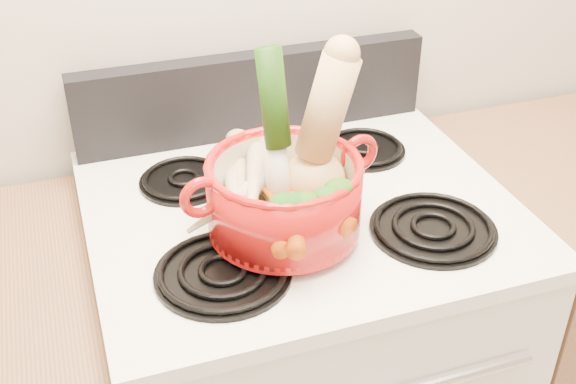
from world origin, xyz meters
name	(u,v)px	position (x,y,z in m)	size (l,w,h in m)	color
cooktop	(300,210)	(0.00, 1.40, 0.93)	(0.78, 0.67, 0.03)	white
control_backsplash	(253,94)	(0.00, 1.70, 1.04)	(0.76, 0.05, 0.18)	black
burner_front_left	(223,271)	(-0.19, 1.24, 0.96)	(0.22, 0.22, 0.02)	black
burner_front_right	(433,227)	(0.19, 1.24, 0.96)	(0.22, 0.22, 0.02)	black
burner_back_left	(184,179)	(-0.19, 1.54, 0.96)	(0.17, 0.17, 0.02)	black
burner_back_right	(364,148)	(0.19, 1.54, 0.96)	(0.17, 0.17, 0.02)	black
dutch_oven	(284,196)	(-0.06, 1.31, 1.03)	(0.26, 0.26, 0.13)	#AD100E
pot_handle_left	(201,197)	(-0.21, 1.29, 1.08)	(0.07, 0.07, 0.02)	#AD100E
pot_handle_right	(359,153)	(0.08, 1.34, 1.08)	(0.07, 0.07, 0.02)	#AD100E
squash	(327,132)	(0.02, 1.33, 1.13)	(0.11, 0.11, 0.27)	#E4B574
leek	(277,133)	(-0.07, 1.33, 1.14)	(0.05, 0.05, 0.30)	silver
ginger	(282,180)	(-0.04, 1.38, 1.02)	(0.09, 0.07, 0.05)	#D4AF82
parsnip_0	(250,200)	(-0.11, 1.34, 1.02)	(0.04, 0.04, 0.23)	beige
parsnip_1	(238,200)	(-0.14, 1.34, 1.03)	(0.04, 0.04, 0.20)	beige
parsnip_2	(269,191)	(-0.08, 1.35, 1.02)	(0.04, 0.04, 0.17)	beige
parsnip_3	(228,202)	(-0.16, 1.32, 1.04)	(0.04, 0.04, 0.17)	beige
parsnip_4	(240,174)	(-0.12, 1.39, 1.04)	(0.04, 0.04, 0.22)	beige
parsnip_5	(254,186)	(-0.11, 1.34, 1.05)	(0.04, 0.04, 0.21)	#F0E8C3
carrot_0	(297,218)	(-0.05, 1.27, 1.01)	(0.03, 0.03, 0.14)	#DB420A
carrot_1	(267,223)	(-0.11, 1.26, 1.02)	(0.03, 0.03, 0.15)	#DE410B
carrot_2	(306,205)	(-0.03, 1.28, 1.03)	(0.04, 0.04, 0.19)	#D03C0A
carrot_3	(296,224)	(-0.07, 1.23, 1.03)	(0.03, 0.03, 0.15)	#CB3E0A
carrot_4	(284,213)	(-0.08, 1.26, 1.03)	(0.03, 0.03, 0.16)	#CA560A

